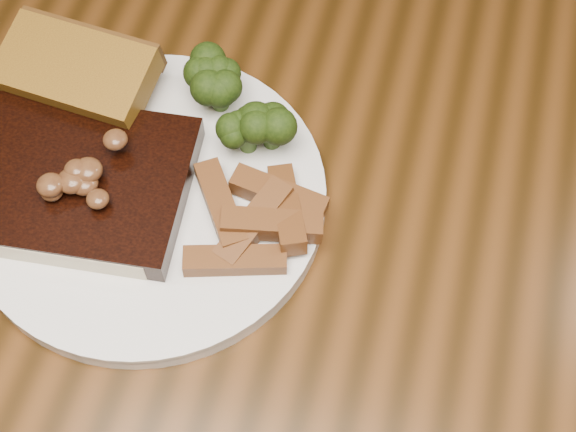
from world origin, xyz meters
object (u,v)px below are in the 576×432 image
steak (73,182)px  dining_table (276,307)px  plate (150,198)px  garlic_bread (82,88)px  potato_wedges (236,222)px

steak → dining_table: bearing=-8.9°
plate → steak: (-0.05, -0.01, 0.02)m
dining_table → garlic_bread: garlic_bread is taller
steak → potato_wedges: 0.13m
dining_table → garlic_bread: bearing=152.9°
dining_table → potato_wedges: bearing=164.6°
garlic_bread → potato_wedges: (0.16, -0.09, -0.00)m
potato_wedges → plate: bearing=169.7°
steak → potato_wedges: steak is taller
potato_wedges → steak: bearing=179.1°
plate → steak: 0.06m
steak → garlic_bread: (-0.03, 0.09, 0.00)m
dining_table → plate: (-0.11, 0.02, 0.10)m
plate → potato_wedges: size_ratio=2.85×
dining_table → potato_wedges: (-0.03, 0.01, 0.12)m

